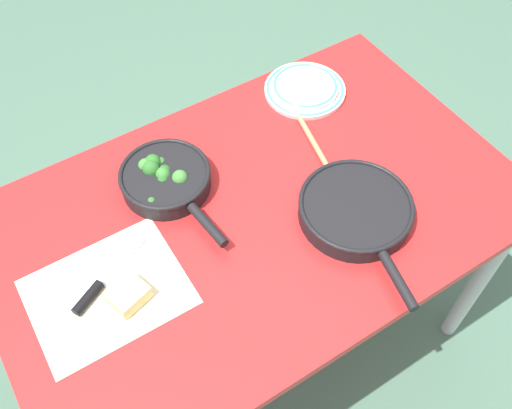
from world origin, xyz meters
TOP-DOWN VIEW (x-y plane):
  - ground_plane at (0.00, 0.00)m, footprint 14.00×14.00m
  - dining_table_red at (0.00, 0.00)m, footprint 1.31×0.82m
  - skillet_broccoli at (0.15, -0.18)m, footprint 0.23×0.37m
  - skillet_eggs at (-0.19, 0.15)m, footprint 0.28×0.42m
  - wooden_spoon at (-0.23, -0.00)m, footprint 0.11×0.39m
  - parchment_sheet at (0.40, 0.02)m, footprint 0.34×0.27m
  - grater_knife at (0.41, -0.01)m, footprint 0.22×0.13m
  - cheese_block at (0.37, 0.06)m, footprint 0.10×0.09m
  - dinner_plate_stack at (-0.35, -0.28)m, footprint 0.24×0.24m

SIDE VIEW (x-z plane):
  - ground_plane at x=0.00m, z-range 0.00..0.00m
  - dining_table_red at x=0.00m, z-range 0.30..1.06m
  - parchment_sheet at x=0.40m, z-range 0.76..0.76m
  - wooden_spoon at x=-0.23m, z-range 0.76..0.78m
  - grater_knife at x=0.41m, z-range 0.76..0.78m
  - dinner_plate_stack at x=-0.35m, z-range 0.76..0.79m
  - cheese_block at x=0.37m, z-range 0.76..0.80m
  - skillet_eggs at x=-0.19m, z-range 0.76..0.82m
  - skillet_broccoli at x=0.15m, z-range 0.76..0.83m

